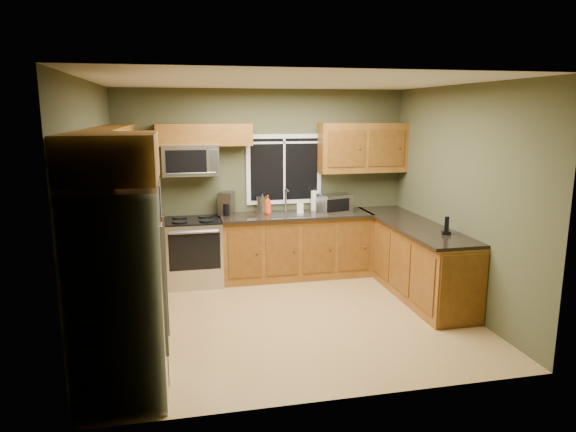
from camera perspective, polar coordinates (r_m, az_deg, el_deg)
name	(u,v)px	position (r m, az deg, el deg)	size (l,w,h in m)	color
floor	(290,317)	(6.17, 0.23, -11.19)	(4.20, 4.20, 0.00)	#AB844B
ceiling	(290,81)	(5.69, 0.26, 14.73)	(4.20, 4.20, 0.00)	white
back_wall	(264,183)	(7.53, -2.70, 3.65)	(4.20, 4.20, 0.00)	#45472B
front_wall	(339,245)	(4.08, 5.67, -3.21)	(4.20, 4.20, 0.00)	#45472B
left_wall	(94,213)	(5.72, -20.78, 0.37)	(3.60, 3.60, 0.00)	#45472B
right_wall	(459,198)	(6.55, 18.50, 1.87)	(3.60, 3.60, 0.00)	#45472B
window	(284,169)	(7.54, -0.43, 5.22)	(1.12, 0.03, 1.02)	white
base_cabinets_left	(133,279)	(6.36, -16.89, -6.67)	(0.60, 2.65, 0.90)	brown
countertop_left	(132,240)	(6.23, -16.91, -2.55)	(0.65, 2.65, 0.04)	black
base_cabinets_back	(296,246)	(7.50, 0.88, -3.40)	(2.17, 0.60, 0.90)	brown
countertop_back	(296,215)	(7.36, 0.94, 0.09)	(2.17, 0.65, 0.04)	black
base_cabinets_peninsula	(413,259)	(7.07, 13.71, -4.66)	(0.60, 2.52, 0.90)	brown
countertop_peninsula	(413,225)	(6.96, 13.68, -0.93)	(0.65, 2.50, 0.04)	black
upper_cabinets_left	(112,159)	(6.09, -18.94, 5.99)	(0.33, 2.65, 0.72)	brown
upper_cabinets_back_left	(204,135)	(7.21, -9.29, 8.91)	(1.30, 0.33, 0.30)	brown
upper_cabinets_back_right	(363,148)	(7.69, 8.29, 7.53)	(1.30, 0.33, 0.72)	brown
upper_cabinet_over_fridge	(110,157)	(4.30, -19.16, 6.17)	(0.72, 0.90, 0.38)	brown
refrigerator	(120,293)	(4.54, -18.20, -8.16)	(0.74, 0.90, 1.80)	#B7B7BC
range	(194,251)	(7.28, -10.39, -3.89)	(0.76, 0.69, 0.94)	#B7B7BC
microwave	(190,160)	(7.19, -10.79, 6.13)	(0.76, 0.41, 0.42)	#B7B7BC
sink	(288,213)	(7.35, 0.04, 0.32)	(0.60, 0.42, 0.36)	slate
toaster_oven	(335,203)	(7.46, 5.22, 1.41)	(0.50, 0.44, 0.27)	#B7B7BC
coffee_maker	(226,204)	(7.34, -6.86, 1.31)	(0.26, 0.31, 0.32)	slate
kettle	(262,204)	(7.42, -2.87, 1.37)	(0.21, 0.21, 0.29)	#B7B7BC
paper_towel_roll	(315,201)	(7.61, 3.03, 1.71)	(0.13, 0.13, 0.32)	white
soap_bottle_a	(268,205)	(7.35, -2.25, 1.28)	(0.10, 0.10, 0.27)	#DF4415
soap_bottle_b	(300,206)	(7.38, 1.38, 1.07)	(0.09, 0.09, 0.20)	white
cordless_phone	(446,229)	(6.42, 17.19, -1.39)	(0.12, 0.12, 0.22)	black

